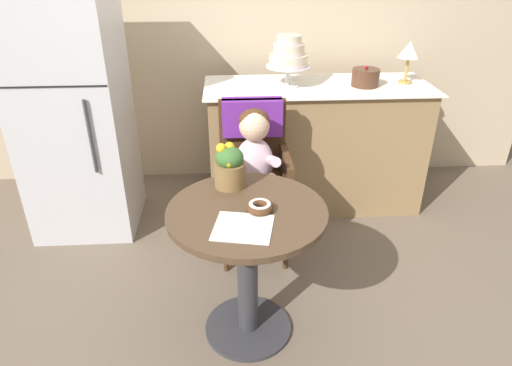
# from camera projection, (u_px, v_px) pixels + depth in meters

# --- Properties ---
(ground_plane) EXTENTS (8.00, 8.00, 0.00)m
(ground_plane) POSITION_uv_depth(u_px,v_px,m) (248.00, 328.00, 2.34)
(ground_plane) COLOR #6B5B4C
(back_wall) EXTENTS (4.80, 0.10, 2.70)m
(back_wall) POSITION_uv_depth(u_px,v_px,m) (235.00, 6.00, 3.34)
(back_wall) COLOR #C1AD8E
(back_wall) RESTS_ON ground
(cafe_table) EXTENTS (0.72, 0.72, 0.72)m
(cafe_table) POSITION_uv_depth(u_px,v_px,m) (247.00, 248.00, 2.10)
(cafe_table) COLOR #4C3826
(cafe_table) RESTS_ON ground
(wicker_chair) EXTENTS (0.42, 0.45, 0.95)m
(wicker_chair) POSITION_uv_depth(u_px,v_px,m) (253.00, 155.00, 2.71)
(wicker_chair) COLOR #472D19
(wicker_chair) RESTS_ON ground
(seated_child) EXTENTS (0.27, 0.32, 0.73)m
(seated_child) POSITION_uv_depth(u_px,v_px,m) (255.00, 160.00, 2.55)
(seated_child) COLOR silver
(seated_child) RESTS_ON ground
(paper_napkin) EXTENTS (0.28, 0.26, 0.00)m
(paper_napkin) POSITION_uv_depth(u_px,v_px,m) (243.00, 227.00, 1.87)
(paper_napkin) COLOR white
(paper_napkin) RESTS_ON cafe_table
(donut_front) EXTENTS (0.12, 0.12, 0.04)m
(donut_front) POSITION_uv_depth(u_px,v_px,m) (260.00, 207.00, 1.97)
(donut_front) COLOR #4C2D19
(donut_front) RESTS_ON cafe_table
(flower_vase) EXTENTS (0.15, 0.15, 0.22)m
(flower_vase) POSITION_uv_depth(u_px,v_px,m) (230.00, 166.00, 2.15)
(flower_vase) COLOR brown
(flower_vase) RESTS_ON cafe_table
(display_counter) EXTENTS (1.56, 0.62, 0.90)m
(display_counter) POSITION_uv_depth(u_px,v_px,m) (314.00, 145.00, 3.30)
(display_counter) COLOR #93754C
(display_counter) RESTS_ON ground
(tiered_cake_stand) EXTENTS (0.30, 0.30, 0.34)m
(tiered_cake_stand) POSITION_uv_depth(u_px,v_px,m) (288.00, 56.00, 2.98)
(tiered_cake_stand) COLOR silver
(tiered_cake_stand) RESTS_ON display_counter
(round_layer_cake) EXTENTS (0.18, 0.18, 0.14)m
(round_layer_cake) POSITION_uv_depth(u_px,v_px,m) (365.00, 77.00, 3.06)
(round_layer_cake) COLOR #4C2D1E
(round_layer_cake) RESTS_ON display_counter
(table_lamp) EXTENTS (0.15, 0.15, 0.28)m
(table_lamp) POSITION_uv_depth(u_px,v_px,m) (409.00, 51.00, 3.04)
(table_lamp) COLOR #B28C47
(table_lamp) RESTS_ON display_counter
(refrigerator) EXTENTS (0.64, 0.63, 1.70)m
(refrigerator) POSITION_uv_depth(u_px,v_px,m) (73.00, 106.00, 2.85)
(refrigerator) COLOR silver
(refrigerator) RESTS_ON ground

